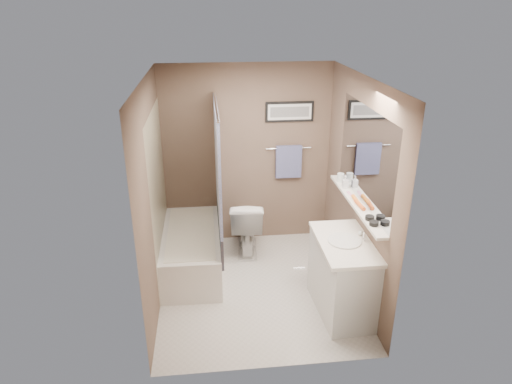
{
  "coord_description": "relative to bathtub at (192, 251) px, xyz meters",
  "views": [
    {
      "loc": [
        -0.51,
        -4.42,
        3.1
      ],
      "look_at": [
        0.0,
        0.15,
        1.15
      ],
      "focal_mm": 32.0,
      "sensor_mm": 36.0,
      "label": 1
    }
  ],
  "objects": [
    {
      "name": "soap_bottle",
      "position": [
        1.79,
        -0.26,
        0.93
      ],
      "size": [
        0.06,
        0.06,
        0.14
      ],
      "primitive_type": "imported",
      "rotation": [
        0.0,
        0.0,
        -0.02
      ],
      "color": "#999999",
      "rests_on": "shelf"
    },
    {
      "name": "tub_rim",
      "position": [
        -0.0,
        0.0,
        0.25
      ],
      "size": [
        0.56,
        1.36,
        0.02
      ],
      "primitive_type": "cube",
      "color": "white",
      "rests_on": "bathtub"
    },
    {
      "name": "art_image",
      "position": [
        1.3,
        0.7,
        1.53
      ],
      "size": [
        0.5,
        0.0,
        0.13
      ],
      "primitive_type": "cube",
      "color": "#595959",
      "rests_on": "art_mat"
    },
    {
      "name": "mirror",
      "position": [
        1.84,
        -0.66,
        1.37
      ],
      "size": [
        0.02,
        1.6,
        1.0
      ],
      "primitive_type": "cube",
      "color": "silver",
      "rests_on": "wall_right"
    },
    {
      "name": "tile_surround",
      "position": [
        -0.34,
        -0.01,
        0.75
      ],
      "size": [
        0.02,
        1.55,
        2.0
      ],
      "primitive_type": "cube",
      "color": "tan",
      "rests_on": "wall_left"
    },
    {
      "name": "hair_brush_front",
      "position": [
        1.79,
        -0.79,
        0.89
      ],
      "size": [
        0.06,
        0.22,
        0.04
      ],
      "primitive_type": "cylinder",
      "rotation": [
        1.57,
        0.0,
        0.09
      ],
      "color": "#D6571E",
      "rests_on": "shelf"
    },
    {
      "name": "pink_comb",
      "position": [
        1.79,
        -0.47,
        0.87
      ],
      "size": [
        0.04,
        0.16,
        0.01
      ],
      "primitive_type": "cube",
      "rotation": [
        0.0,
        0.0,
        0.07
      ],
      "color": "pink",
      "rests_on": "shelf"
    },
    {
      "name": "ceiling",
      "position": [
        0.75,
        -0.51,
        2.13
      ],
      "size": [
        2.2,
        2.5,
        0.04
      ],
      "primitive_type": "cube",
      "color": "white",
      "rests_on": "wall_back"
    },
    {
      "name": "wall_right",
      "position": [
        1.83,
        -0.51,
        0.95
      ],
      "size": [
        0.04,
        2.5,
        2.4
      ],
      "primitive_type": "cube",
      "color": "brown",
      "rests_on": "ground"
    },
    {
      "name": "wall_front",
      "position": [
        0.75,
        -1.74,
        0.95
      ],
      "size": [
        2.2,
        0.04,
        2.4
      ],
      "primitive_type": "cube",
      "color": "brown",
      "rests_on": "ground"
    },
    {
      "name": "sink_basin",
      "position": [
        1.58,
        -1.01,
        0.6
      ],
      "size": [
        0.34,
        0.34,
        0.01
      ],
      "primitive_type": "cylinder",
      "color": "silver",
      "rests_on": "countertop"
    },
    {
      "name": "glass_jar",
      "position": [
        1.79,
        -0.07,
        0.92
      ],
      "size": [
        0.08,
        0.08,
        0.1
      ],
      "primitive_type": "cylinder",
      "color": "silver",
      "rests_on": "shelf"
    },
    {
      "name": "candle_bowl_near",
      "position": [
        1.79,
        -1.21,
        0.89
      ],
      "size": [
        0.09,
        0.09,
        0.04
      ],
      "primitive_type": "cylinder",
      "color": "black",
      "rests_on": "shelf"
    },
    {
      "name": "faucet_knob",
      "position": [
        1.78,
        -0.91,
        0.62
      ],
      "size": [
        0.05,
        0.05,
        0.05
      ],
      "primitive_type": "sphere",
      "color": "white",
      "rests_on": "countertop"
    },
    {
      "name": "door",
      "position": [
        1.3,
        -1.75,
        0.75
      ],
      "size": [
        0.8,
        0.02,
        2.0
      ],
      "primitive_type": "cube",
      "color": "silver",
      "rests_on": "wall_front"
    },
    {
      "name": "curtain_rod",
      "position": [
        0.35,
        -0.01,
        1.8
      ],
      "size": [
        0.02,
        1.55,
        0.02
      ],
      "primitive_type": "cylinder",
      "rotation": [
        1.57,
        0.0,
        0.0
      ],
      "color": "silver",
      "rests_on": "wall_left"
    },
    {
      "name": "art_frame",
      "position": [
        1.3,
        0.72,
        1.53
      ],
      "size": [
        0.62,
        0.02,
        0.26
      ],
      "primitive_type": "cube",
      "color": "black",
      "rests_on": "wall_back"
    },
    {
      "name": "towel",
      "position": [
        1.3,
        0.68,
        0.87
      ],
      "size": [
        0.34,
        0.05,
        0.44
      ],
      "primitive_type": "cube",
      "color": "#7C83B5",
      "rests_on": "towel_bar"
    },
    {
      "name": "vanity",
      "position": [
        1.6,
        -1.01,
        0.15
      ],
      "size": [
        0.55,
        0.93,
        0.8
      ],
      "primitive_type": "cube",
      "rotation": [
        0.0,
        0.0,
        0.06
      ],
      "color": "silver",
      "rests_on": "ground"
    },
    {
      "name": "towel_bar",
      "position": [
        1.3,
        0.7,
        1.05
      ],
      "size": [
        0.6,
        0.02,
        0.02
      ],
      "primitive_type": "cylinder",
      "rotation": [
        0.0,
        1.57,
        0.0
      ],
      "color": "silver",
      "rests_on": "wall_back"
    },
    {
      "name": "candle_bowl_far",
      "position": [
        1.79,
        -1.09,
        0.89
      ],
      "size": [
        0.09,
        0.09,
        0.04
      ],
      "primitive_type": "cylinder",
      "color": "black",
      "rests_on": "shelf"
    },
    {
      "name": "shelf",
      "position": [
        1.79,
        -0.66,
        0.85
      ],
      "size": [
        0.12,
        1.6,
        0.03
      ],
      "primitive_type": "cube",
      "color": "silver",
      "rests_on": "wall_right"
    },
    {
      "name": "curtain_lower",
      "position": [
        0.35,
        -0.01,
        0.33
      ],
      "size": [
        0.03,
        1.45,
        0.36
      ],
      "primitive_type": "cube",
      "color": "#293A4D",
      "rests_on": "curtain_rod"
    },
    {
      "name": "faucet_spout",
      "position": [
        1.78,
        -1.01,
        0.64
      ],
      "size": [
        0.02,
        0.02,
        0.1
      ],
      "primitive_type": "cylinder",
      "color": "white",
      "rests_on": "countertop"
    },
    {
      "name": "toilet",
      "position": [
        0.71,
        0.38,
        0.12
      ],
      "size": [
        0.48,
        0.76,
        0.74
      ],
      "primitive_type": "imported",
      "rotation": [
        0.0,
        0.0,
        3.05
      ],
      "color": "white",
      "rests_on": "ground"
    },
    {
      "name": "countertop",
      "position": [
        1.59,
        -1.01,
        0.57
      ],
      "size": [
        0.54,
        0.96,
        0.04
      ],
      "primitive_type": "cube",
      "color": "silver",
      "rests_on": "vanity"
    },
    {
      "name": "art_mat",
      "position": [
        1.3,
        0.71,
        1.53
      ],
      "size": [
        0.56,
        0.0,
        0.2
      ],
      "primitive_type": "cube",
      "color": "white",
      "rests_on": "art_frame"
    },
    {
      "name": "curtain_upper",
      "position": [
        0.35,
        -0.01,
        1.15
      ],
      "size": [
        0.03,
        1.45,
        1.28
      ],
      "primitive_type": "cube",
      "color": "silver",
      "rests_on": "curtain_rod"
    },
    {
      "name": "bathtub",
      "position": [
        0.0,
        0.0,
        0.0
      ],
      "size": [
        0.72,
        1.51,
        0.5
      ],
      "primitive_type": "cube",
      "rotation": [
        0.0,
        0.0,
        -0.02
      ],
      "color": "white",
      "rests_on": "ground"
    },
    {
      "name": "ground",
      "position": [
        0.75,
        -0.51,
        -0.25
      ],
      "size": [
        2.5,
        2.5,
        0.0
      ],
      "primitive_type": "plane",
      "color": "beige",
      "rests_on": "ground"
    },
    {
      "name": "wall_left",
      "position": [
        -0.33,
        -0.51,
        0.95
      ],
      "size": [
        0.04,
        2.5,
        2.4
      ],
      "primitive_type": "cube",
      "color": "brown",
      "rests_on": "ground"
    },
    {
      "name": "hair_brush_back",
      "position": [
        1.79,
        -0.66,
        0.89
      ],
      "size": [
        0.04,
        0.22,
        0.04
      ],
      "primitive_type": "cylinder",
      "rotation": [
        1.57,
        0.0,
        -0.01
      ],
      "color": "orange",
      "rests_on": "shelf"
    },
    {
      "name": "wall_back",
      "position": [
        0.75,
        0.72,
        0.95
      ],
      "size": [
        2.2,
        0.04,
        2.4
      ],
      "primitive_type": "cube",
      "color": "brown",
      "rests_on": "ground"
    },
    {
      "name": "door_handle",
      "position": [
        0.97,
        -1.7,
        0.75
      ],
      "size": [
        0.1,
        0.02,
        0.02
      ],
      "primitive_type": "cylinder",
      "rotation": [
        0.0,
        1.57,
        0.0
      ],
      "color": "silver",
      "rests_on": "door"
    }
  ]
}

